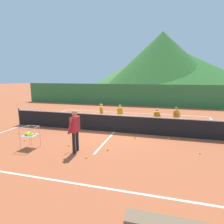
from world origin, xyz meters
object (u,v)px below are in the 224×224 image
at_px(student_2, 157,117).
at_px(tennis_ball_0, 135,138).
at_px(student_1, 120,112).
at_px(tennis_ball_5, 108,150).
at_px(student_0, 101,112).
at_px(tennis_ball_6, 69,145).
at_px(tennis_ball_8, 18,133).
at_px(student_3, 176,115).
at_px(ball_cart, 30,134).
at_px(tennis_ball_7, 169,139).
at_px(instructor, 75,127).
at_px(tennis_net, 114,123).
at_px(tennis_ball_2, 200,153).
at_px(tennis_ball_4, 86,157).
at_px(tennis_ball_3, 24,140).

relative_size(student_2, tennis_ball_0, 17.51).
relative_size(student_1, tennis_ball_5, 18.08).
height_order(student_0, tennis_ball_6, student_0).
bearing_deg(tennis_ball_8, student_3, 24.35).
relative_size(student_0, tennis_ball_0, 19.35).
xyz_separation_m(ball_cart, tennis_ball_5, (3.28, 0.55, -0.56)).
bearing_deg(tennis_ball_6, tennis_ball_7, 25.56).
xyz_separation_m(instructor, student_0, (-0.41, 4.53, -0.24)).
bearing_deg(tennis_ball_5, ball_cart, -170.49).
relative_size(tennis_net, tennis_ball_2, 181.59).
distance_m(student_0, tennis_ball_6, 4.11).
distance_m(student_1, tennis_ball_2, 5.69).
bearing_deg(tennis_ball_4, tennis_ball_3, 163.97).
bearing_deg(student_2, student_0, 176.18).
bearing_deg(tennis_ball_5, tennis_ball_8, 169.96).
distance_m(ball_cart, tennis_ball_8, 2.50).
bearing_deg(tennis_net, student_3, 31.12).
bearing_deg(tennis_net, tennis_ball_2, -26.22).
height_order(tennis_ball_5, tennis_ball_6, same).
distance_m(instructor, tennis_ball_4, 1.29).
distance_m(ball_cart, tennis_ball_6, 1.71).
bearing_deg(tennis_ball_4, student_2, 63.96).
bearing_deg(student_0, tennis_ball_3, -122.35).
relative_size(instructor, tennis_ball_0, 25.17).
height_order(tennis_ball_5, tennis_ball_8, same).
bearing_deg(tennis_ball_6, instructor, -40.71).
height_order(student_3, tennis_ball_8, student_3).
height_order(student_2, tennis_ball_2, student_2).
bearing_deg(student_2, tennis_ball_7, -69.46).
bearing_deg(ball_cart, tennis_ball_7, 24.46).
relative_size(student_1, student_2, 1.03).
distance_m(tennis_ball_4, tennis_ball_7, 4.24).
xyz_separation_m(tennis_ball_2, tennis_ball_8, (-8.81, 0.29, 0.00)).
relative_size(tennis_ball_6, tennis_ball_8, 1.00).
relative_size(instructor, student_1, 1.39).
distance_m(tennis_ball_0, tennis_ball_5, 2.03).
bearing_deg(tennis_ball_0, tennis_ball_4, -116.97).
bearing_deg(student_1, tennis_ball_0, -62.49).
bearing_deg(student_0, tennis_net, -50.33).
bearing_deg(tennis_net, tennis_ball_5, -81.11).
relative_size(tennis_net, student_2, 10.37).
bearing_deg(ball_cart, tennis_ball_5, 9.51).
distance_m(tennis_ball_6, tennis_ball_7, 4.70).
relative_size(tennis_ball_5, tennis_ball_8, 1.00).
xyz_separation_m(student_0, student_2, (3.41, -0.23, -0.07)).
height_order(tennis_net, tennis_ball_3, tennis_net).
bearing_deg(tennis_ball_4, tennis_ball_6, 141.99).
distance_m(tennis_ball_4, tennis_ball_8, 5.02).
height_order(student_1, tennis_ball_8, student_1).
xyz_separation_m(tennis_ball_5, tennis_ball_8, (-5.22, 0.92, 0.00)).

